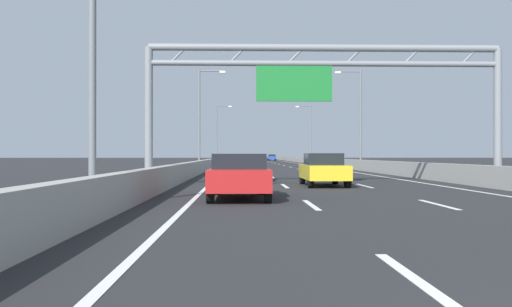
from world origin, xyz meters
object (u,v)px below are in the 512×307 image
(streetlamp_left_near, at_px, (101,4))
(blue_car, at_px, (272,157))
(streetlamp_left_far, at_px, (218,130))
(white_car, at_px, (241,157))
(silver_car, at_px, (248,167))
(streetlamp_right_far, at_px, (309,130))
(sign_gantry, at_px, (321,78))
(streetlamp_left_mid, at_px, (202,113))
(streetlamp_right_mid, at_px, (358,113))
(red_car, at_px, (239,175))
(yellow_car, at_px, (323,169))

(streetlamp_left_near, bearing_deg, blue_car, 84.38)
(streetlamp_left_far, bearing_deg, white_car, 85.58)
(silver_car, bearing_deg, streetlamp_right_far, 79.51)
(streetlamp_left_near, relative_size, streetlamp_left_far, 1.00)
(sign_gantry, height_order, streetlamp_left_mid, streetlamp_left_mid)
(sign_gantry, relative_size, streetlamp_left_far, 1.69)
(streetlamp_left_near, xyz_separation_m, streetlamp_left_far, (0.00, 73.48, 0.00))
(streetlamp_left_mid, xyz_separation_m, silver_car, (4.10, -21.79, -4.66))
(sign_gantry, xyz_separation_m, streetlamp_left_mid, (-7.28, 27.08, 0.56))
(silver_car, bearing_deg, streetlamp_right_mid, 63.56)
(streetlamp_left_far, distance_m, red_car, 70.77)
(streetlamp_right_mid, xyz_separation_m, blue_car, (-3.89, 75.40, -4.65))
(sign_gantry, bearing_deg, yellow_car, 49.78)
(streetlamp_right_mid, relative_size, yellow_car, 2.30)
(sign_gantry, distance_m, red_car, 8.65)
(sign_gantry, height_order, streetlamp_left_far, streetlamp_left_far)
(red_car, bearing_deg, streetlamp_right_mid, 71.52)
(streetlamp_right_far, xyz_separation_m, red_car, (-11.29, -70.52, -4.65))
(blue_car, bearing_deg, streetlamp_right_far, -84.25)
(streetlamp_left_near, relative_size, silver_car, 2.15)
(streetlamp_left_far, relative_size, streetlamp_right_far, 1.00)
(streetlamp_right_mid, distance_m, red_car, 35.92)
(streetlamp_left_mid, relative_size, streetlamp_left_far, 1.00)
(streetlamp_left_near, distance_m, streetlamp_left_far, 73.48)
(streetlamp_left_far, height_order, red_car, streetlamp_left_far)
(streetlamp_left_far, xyz_separation_m, red_car, (3.64, -70.52, -4.65))
(streetlamp_left_far, height_order, silver_car, streetlamp_left_far)
(streetlamp_left_mid, distance_m, white_car, 86.28)
(sign_gantry, height_order, streetlamp_right_mid, streetlamp_right_mid)
(streetlamp_right_mid, bearing_deg, streetlamp_left_mid, 180.00)
(streetlamp_right_mid, distance_m, streetlamp_left_far, 39.66)
(sign_gantry, height_order, silver_car, sign_gantry)
(streetlamp_left_mid, height_order, streetlamp_left_far, same)
(white_car, height_order, blue_car, white_car)
(streetlamp_left_mid, relative_size, streetlamp_right_mid, 1.00)
(streetlamp_left_mid, relative_size, yellow_car, 2.30)
(streetlamp_left_mid, xyz_separation_m, streetlamp_right_far, (14.93, 36.74, 0.00))
(red_car, xyz_separation_m, yellow_car, (3.79, 6.87, -0.00))
(streetlamp_left_near, distance_m, silver_car, 16.19)
(sign_gantry, distance_m, white_car, 113.27)
(streetlamp_left_near, height_order, streetlamp_left_mid, same)
(streetlamp_right_mid, distance_m, blue_car, 75.64)
(blue_car, bearing_deg, streetlamp_right_mid, -87.05)
(streetlamp_left_far, relative_size, yellow_car, 2.30)
(streetlamp_left_near, distance_m, white_car, 122.96)
(silver_car, height_order, yellow_car, yellow_car)
(yellow_car, bearing_deg, red_car, -118.87)
(streetlamp_left_mid, bearing_deg, streetlamp_right_mid, 0.00)
(streetlamp_left_far, height_order, yellow_car, streetlamp_left_far)
(streetlamp_left_mid, height_order, streetlamp_right_mid, same)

